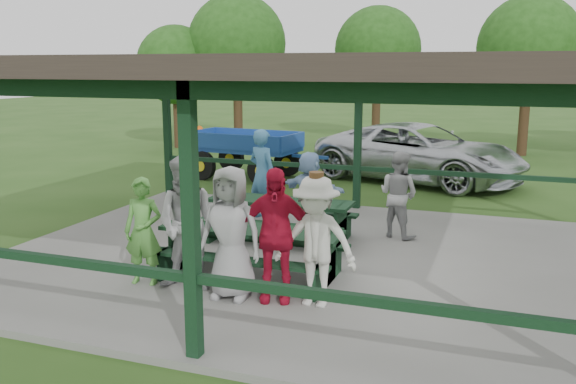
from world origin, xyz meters
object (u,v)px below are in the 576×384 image
at_px(contestant_white_fedora, 316,241).
at_px(spectator_grey, 398,194).
at_px(picnic_table_far, 280,214).
at_px(pickup_truck, 420,153).
at_px(farm_trailer, 246,153).
at_px(contestant_grey_left, 189,224).
at_px(contestant_red, 275,235).
at_px(contestant_green, 143,231).
at_px(picnic_table_near, 251,246).
at_px(contestant_grey_mid, 231,233).
at_px(spectator_blue, 263,174).
at_px(spectator_lblue, 309,191).

height_order(contestant_white_fedora, spectator_grey, contestant_white_fedora).
relative_size(picnic_table_far, contestant_white_fedora, 1.46).
relative_size(pickup_truck, farm_trailer, 1.40).
height_order(contestant_grey_left, contestant_red, contestant_grey_left).
relative_size(contestant_green, spectator_grey, 0.98).
bearing_deg(picnic_table_near, picnic_table_far, 98.05).
xyz_separation_m(contestant_green, contestant_grey_left, (0.75, 0.01, 0.17)).
xyz_separation_m(picnic_table_near, contestant_red, (0.67, -0.77, 0.44)).
height_order(contestant_grey_mid, pickup_truck, contestant_grey_mid).
bearing_deg(spectator_blue, contestant_grey_mid, 128.92).
bearing_deg(picnic_table_near, contestant_white_fedora, -31.35).
distance_m(contestant_green, farm_trailer, 9.19).
bearing_deg(contestant_red, contestant_grey_left, 168.05).
bearing_deg(contestant_red, picnic_table_far, 95.92).
xyz_separation_m(contestant_white_fedora, spectator_grey, (0.46, 3.70, -0.07)).
relative_size(picnic_table_far, contestant_grey_mid, 1.44).
relative_size(picnic_table_far, spectator_blue, 1.40).
relative_size(spectator_lblue, pickup_truck, 0.26).
bearing_deg(contestant_green, spectator_blue, 79.32).
distance_m(picnic_table_far, contestant_red, 2.96).
bearing_deg(contestant_red, picnic_table_near, 118.00).
distance_m(contestant_white_fedora, farm_trailer, 10.11).
distance_m(picnic_table_near, farm_trailer, 8.88).
height_order(contestant_green, contestant_white_fedora, contestant_white_fedora).
bearing_deg(contestant_grey_mid, contestant_grey_left, 172.10).
relative_size(spectator_blue, pickup_truck, 0.32).
bearing_deg(spectator_grey, contestant_white_fedora, 106.79).
xyz_separation_m(picnic_table_near, spectator_grey, (1.70, 2.94, 0.32)).
height_order(spectator_lblue, spectator_grey, spectator_grey).
distance_m(picnic_table_far, spectator_blue, 1.74).
xyz_separation_m(spectator_grey, pickup_truck, (-0.47, 6.29, -0.08)).
distance_m(contestant_white_fedora, spectator_lblue, 3.81).
height_order(contestant_green, contestant_red, contestant_red).
height_order(picnic_table_near, spectator_grey, spectator_grey).
height_order(spectator_lblue, spectator_blue, spectator_blue).
xyz_separation_m(contestant_grey_mid, contestant_red, (0.60, 0.10, 0.00)).
distance_m(spectator_blue, pickup_truck, 6.32).
distance_m(spectator_lblue, pickup_truck, 6.50).
xyz_separation_m(contestant_grey_mid, spectator_lblue, (-0.07, 3.72, -0.14)).
distance_m(contestant_green, contestant_grey_left, 0.77).
height_order(picnic_table_near, contestant_white_fedora, contestant_white_fedora).
bearing_deg(pickup_truck, contestant_grey_left, -170.89).
bearing_deg(contestant_grey_left, spectator_blue, 88.77).
xyz_separation_m(contestant_red, spectator_lblue, (-0.66, 3.61, -0.15)).
relative_size(picnic_table_near, contestant_red, 1.50).
relative_size(contestant_red, spectator_blue, 0.98).
xyz_separation_m(picnic_table_near, pickup_truck, (1.24, 9.23, 0.24)).
bearing_deg(picnic_table_far, contestant_green, -110.91).
distance_m(contestant_green, pickup_truck, 10.36).
distance_m(contestant_green, contestant_white_fedora, 2.60).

